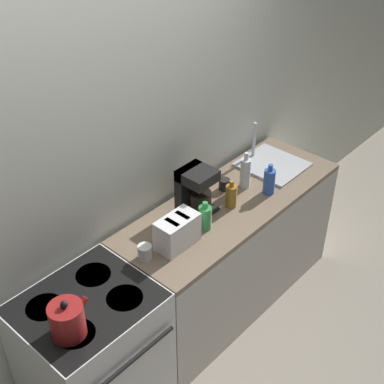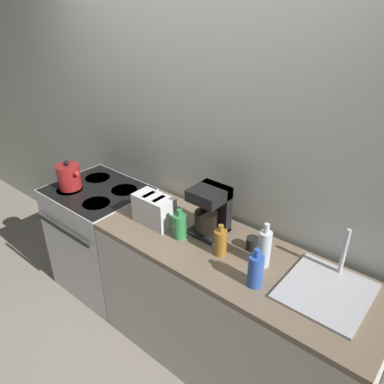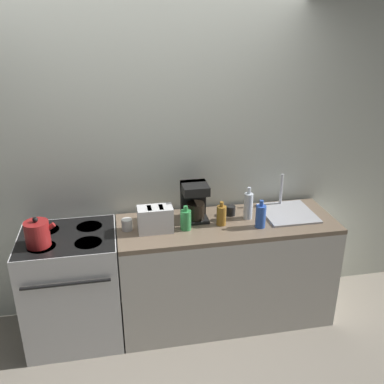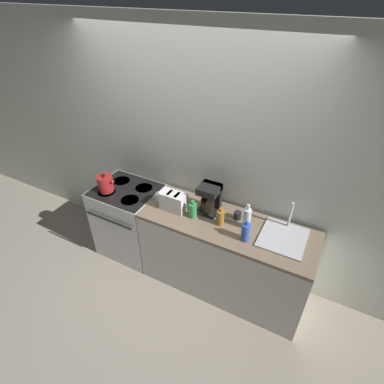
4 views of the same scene
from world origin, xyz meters
TOP-DOWN VIEW (x-y plane):
  - ground_plane at (0.00, 0.00)m, footprint 12.00×12.00m
  - wall_back at (0.00, 0.66)m, footprint 8.00×0.05m
  - stove at (-0.61, 0.30)m, footprint 0.71×0.65m
  - counter_block at (0.61, 0.30)m, footprint 1.71×0.61m
  - kettle at (-0.79, 0.20)m, footprint 0.21×0.17m
  - toaster at (0.04, 0.26)m, footprint 0.26×0.14m
  - coffee_maker at (0.37, 0.42)m, footprint 0.20×0.21m
  - sink_tray at (1.13, 0.36)m, footprint 0.40×0.43m
  - bottle_amber at (0.55, 0.27)m, footprint 0.07×0.07m
  - bottle_blue at (0.83, 0.18)m, footprint 0.08×0.08m
  - bottle_green at (0.27, 0.25)m, footprint 0.08×0.08m
  - bottle_clear at (0.78, 0.34)m, footprint 0.07×0.07m
  - cup_black at (0.67, 0.42)m, footprint 0.07×0.07m
  - cup_white at (-0.17, 0.32)m, footprint 0.08×0.08m

SIDE VIEW (x-z plane):
  - ground_plane at x=0.00m, z-range 0.00..0.00m
  - counter_block at x=0.61m, z-range 0.00..0.89m
  - stove at x=-0.61m, z-range 0.01..0.90m
  - sink_tray at x=1.13m, z-range 0.77..1.05m
  - cup_black at x=0.67m, z-range 0.89..0.97m
  - cup_white at x=-0.17m, z-range 0.89..0.98m
  - bottle_green at x=0.27m, z-range 0.88..1.07m
  - bottle_amber at x=0.55m, z-range 0.88..1.07m
  - bottle_blue at x=0.83m, z-range 0.87..1.09m
  - kettle at x=-0.79m, z-range 0.87..1.09m
  - toaster at x=0.04m, z-range 0.89..1.08m
  - bottle_clear at x=0.78m, z-range 0.87..1.13m
  - coffee_maker at x=0.37m, z-range 0.90..1.20m
  - wall_back at x=0.00m, z-range 0.00..2.60m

